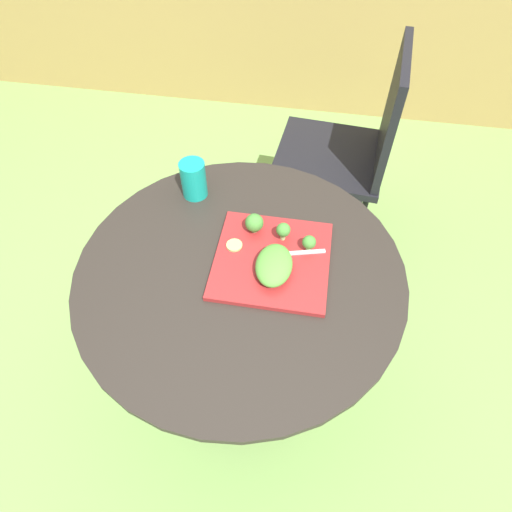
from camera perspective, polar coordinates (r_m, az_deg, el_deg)
name	(u,v)px	position (r m, az deg, el deg)	size (l,w,h in m)	color
ground_plane	(245,382)	(1.77, -1.39, -15.84)	(12.00, 12.00, 0.00)	#70994C
patio_table	(242,323)	(1.37, -1.74, -8.61)	(0.85, 0.85, 0.72)	#28231E
patio_chair	(355,142)	(1.89, 12.55, 14.09)	(0.48, 0.48, 0.90)	black
salad_plate	(272,260)	(1.16, 2.05, -0.52)	(0.30, 0.30, 0.01)	maroon
drinking_glass	(194,181)	(1.31, -7.97, 9.51)	(0.07, 0.07, 0.11)	#149989
fork	(290,253)	(1.16, 4.38, 0.34)	(0.15, 0.06, 0.00)	silver
lettuce_mound	(274,266)	(1.10, 2.28, -1.34)	(0.09, 0.13, 0.05)	#519338
broccoli_floret_0	(283,230)	(1.17, 3.52, 3.32)	(0.04, 0.04, 0.05)	#99B770
broccoli_floret_1	(309,242)	(1.15, 6.82, 1.73)	(0.04, 0.04, 0.05)	#99B770
broccoli_floret_2	(254,223)	(1.19, -0.22, 4.27)	(0.05, 0.05, 0.06)	#99B770
cucumber_slice_0	(234,245)	(1.18, -2.80, 1.39)	(0.04, 0.04, 0.01)	#8EB766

